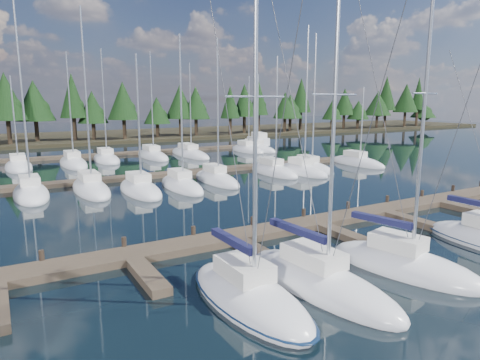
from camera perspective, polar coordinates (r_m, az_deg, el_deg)
ground at (r=38.06m, az=-1.82°, el=-1.55°), size 260.00×260.00×0.00m
far_shore at (r=94.80m, az=-19.18°, el=5.44°), size 220.00×30.00×0.60m
main_dock at (r=27.82m, az=10.56°, el=-5.93°), size 44.00×6.13×0.90m
back_docks at (r=55.82m, az=-11.31°, el=2.40°), size 50.00×21.80×0.40m
front_sailboat_1 at (r=17.84m, az=1.15°, el=-15.20°), size 3.19×7.96×14.87m
front_sailboat_2 at (r=19.39m, az=10.51°, el=-13.17°), size 3.45×8.92×15.03m
front_sailboat_3 at (r=22.28m, az=20.94°, el=-10.46°), size 4.48×8.01×15.16m
back_sailboat_rows at (r=51.23m, az=-9.79°, el=1.80°), size 45.46×31.53×16.40m
motor_yacht_right at (r=71.03m, az=2.44°, el=4.59°), size 4.80×9.39×4.48m
tree_line at (r=85.25m, az=-16.95°, el=9.69°), size 184.99×11.52×13.46m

